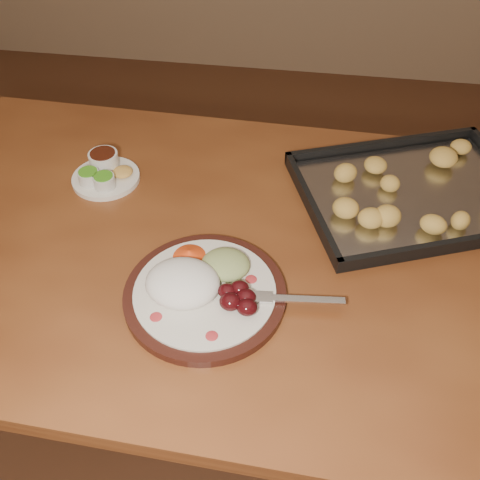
# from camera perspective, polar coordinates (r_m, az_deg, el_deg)

# --- Properties ---
(ground) EXTENTS (4.00, 4.00, 0.00)m
(ground) POSITION_cam_1_polar(r_m,az_deg,el_deg) (1.82, -1.92, -12.17)
(ground) COLOR #512D1B
(ground) RESTS_ON ground
(dining_table) EXTENTS (1.53, 0.94, 0.75)m
(dining_table) POSITION_cam_1_polar(r_m,az_deg,el_deg) (1.18, -0.87, -3.38)
(dining_table) COLOR brown
(dining_table) RESTS_ON ground
(dinner_plate) EXTENTS (0.41, 0.30, 0.07)m
(dinner_plate) POSITION_cam_1_polar(r_m,az_deg,el_deg) (0.99, -4.07, -5.08)
(dinner_plate) COLOR black
(dinner_plate) RESTS_ON dining_table
(condiment_saucer) EXTENTS (0.16, 0.16, 0.05)m
(condiment_saucer) POSITION_cam_1_polar(r_m,az_deg,el_deg) (1.28, -14.28, 6.99)
(condiment_saucer) COLOR silver
(condiment_saucer) RESTS_ON dining_table
(baking_tray) EXTENTS (0.60, 0.52, 0.05)m
(baking_tray) POSITION_cam_1_polar(r_m,az_deg,el_deg) (1.26, 18.04, 4.99)
(baking_tray) COLOR black
(baking_tray) RESTS_ON dining_table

